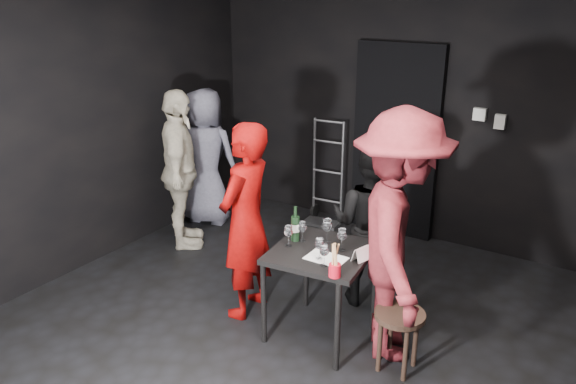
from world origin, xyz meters
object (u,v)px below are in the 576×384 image
Objects in this scene: stool at (399,324)px; bystander_cream at (179,161)px; tasting_table at (321,262)px; bystander_grey at (206,154)px; breadstick_cup at (335,261)px; server_red at (245,212)px; man_maroon at (401,206)px; woman_black at (370,226)px; wine_bottle at (295,228)px; hand_truck at (325,204)px.

stool is 2.89m from bystander_cream.
bystander_grey reaches higher than tasting_table.
breadstick_cup is (2.33, -0.98, -0.07)m from bystander_cream.
bystander_grey is (-1.55, 1.33, -0.09)m from server_red.
bystander_grey is at bearing 40.29° from man_maroon.
bystander_cream is 7.16× the size of breadstick_cup.
tasting_table is at bearing 137.20° from bystander_grey.
stool is 0.20× the size of man_maroon.
tasting_table is at bearing 174.18° from stool.
breadstick_cup is (-0.28, -0.44, -0.32)m from man_maroon.
bystander_cream reaches higher than server_red.
woman_black is 0.86× the size of bystander_grey.
bystander_grey is 5.83× the size of wine_bottle.
server_red is at bearing 69.57° from man_maroon.
hand_truck is at bearing -53.53° from woman_black.
bystander_cream reaches higher than stool.
hand_truck is at bearing 129.92° from stool.
bystander_cream reaches higher than breadstick_cup.
wine_bottle is 1.08× the size of breadstick_cup.
breadstick_cup is (-0.41, -0.24, 0.49)m from stool.
woman_black is at bearing 100.62° from breadstick_cup.
stool is 1.79× the size of breadstick_cup.
stool is at bearing 142.20° from bystander_grey.
tasting_table is 0.40× the size of bystander_cream.
server_red is (-0.70, -0.01, 0.26)m from tasting_table.
server_red reaches higher than tasting_table.
breadstick_cup is at bearing 68.85° from server_red.
server_red reaches higher than wine_bottle.
bystander_cream is 1.90m from wine_bottle.
woman_black is at bearing 128.06° from stool.
tasting_table is 0.78m from man_maroon.
man_maroon reaches higher than stool.
server_red reaches higher than hand_truck.
bystander_cream is 6.61× the size of wine_bottle.
woman_black reaches higher than stool.
wine_bottle is at bearing 69.12° from man_maroon.
man_maroon reaches higher than bystander_grey.
woman_black is 2.43m from bystander_grey.
man_maroon is at bearing 92.04° from server_red.
bystander_cream is at bearing 161.95° from tasting_table.
woman_black is (-0.59, 0.76, 0.34)m from stool.
breadstick_cup is at bearing -65.17° from hand_truck.
woman_black is 5.04× the size of wine_bottle.
server_red is 0.45m from wine_bottle.
bystander_grey is at bearing -154.07° from hand_truck.
server_red is at bearing 126.91° from bystander_grey.
wine_bottle reaches higher than breadstick_cup.
tasting_table is 0.70m from woman_black.
wine_bottle is at bearing 173.10° from stool.
tasting_table is at bearing 132.07° from breadstick_cup.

